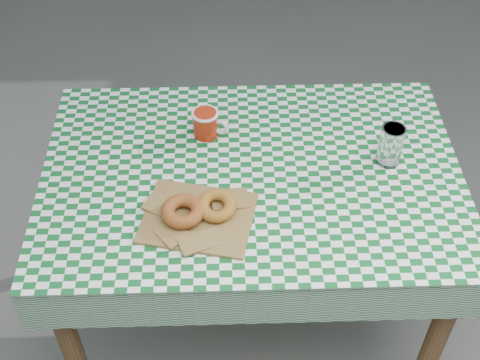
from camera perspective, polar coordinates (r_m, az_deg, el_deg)
name	(u,v)px	position (r m, az deg, el deg)	size (l,w,h in m)	color
ground	(240,323)	(2.41, 0.00, -12.53)	(60.00, 60.00, 0.00)	#595A54
table	(250,255)	(2.11, 0.93, -6.66)	(1.17, 0.78, 0.75)	brown
tablecloth	(252,173)	(1.83, 1.06, 0.62)	(1.19, 0.80, 0.01)	#0D5321
paper_bag	(198,217)	(1.70, -3.73, -3.29)	(0.28, 0.23, 0.02)	olive
bagel_front	(183,211)	(1.68, -5.09, -2.78)	(0.11, 0.11, 0.04)	#96421F
bagel_back	(216,206)	(1.69, -2.10, -2.28)	(0.11, 0.11, 0.03)	#A57722
coffee_mug	(205,123)	(1.92, -3.07, 5.01)	(0.15, 0.15, 0.08)	#992009
drinking_glass	(391,145)	(1.86, 13.18, 3.01)	(0.07, 0.07, 0.12)	white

